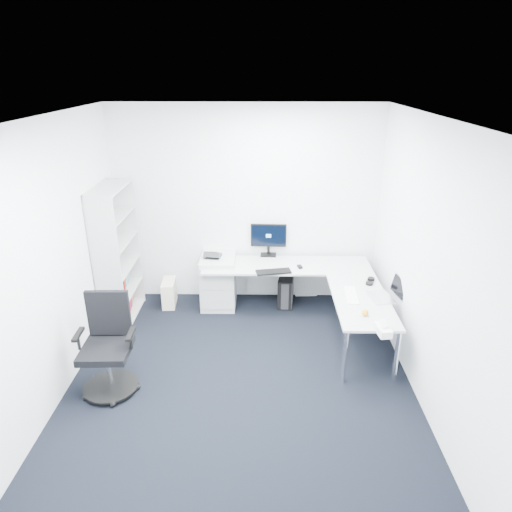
{
  "coord_description": "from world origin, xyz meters",
  "views": [
    {
      "loc": [
        0.22,
        -3.89,
        3.1
      ],
      "look_at": [
        0.15,
        1.05,
        1.05
      ],
      "focal_mm": 32.0,
      "sensor_mm": 36.0,
      "label": 1
    }
  ],
  "objects_px": {
    "task_chair": "(106,348)",
    "laptop": "(382,288)",
    "bookshelf": "(117,255)",
    "l_desk": "(287,297)",
    "monitor": "(268,240)"
  },
  "relations": [
    {
      "from": "l_desk",
      "to": "monitor",
      "type": "height_order",
      "value": "monitor"
    },
    {
      "from": "task_chair",
      "to": "laptop",
      "type": "distance_m",
      "value": 3.05
    },
    {
      "from": "bookshelf",
      "to": "task_chair",
      "type": "height_order",
      "value": "bookshelf"
    },
    {
      "from": "l_desk",
      "to": "task_chair",
      "type": "distance_m",
      "value": 2.4
    },
    {
      "from": "task_chair",
      "to": "monitor",
      "type": "xyz_separation_m",
      "value": [
        1.64,
        2.1,
        0.37
      ]
    },
    {
      "from": "l_desk",
      "to": "laptop",
      "type": "height_order",
      "value": "laptop"
    },
    {
      "from": "monitor",
      "to": "laptop",
      "type": "relative_size",
      "value": 1.41
    },
    {
      "from": "bookshelf",
      "to": "task_chair",
      "type": "distance_m",
      "value": 1.59
    },
    {
      "from": "l_desk",
      "to": "laptop",
      "type": "bearing_deg",
      "value": -31.29
    },
    {
      "from": "l_desk",
      "to": "monitor",
      "type": "xyz_separation_m",
      "value": [
        -0.24,
        0.63,
        0.56
      ]
    },
    {
      "from": "l_desk",
      "to": "bookshelf",
      "type": "xyz_separation_m",
      "value": [
        -2.17,
        0.05,
        0.56
      ]
    },
    {
      "from": "laptop",
      "to": "bookshelf",
      "type": "bearing_deg",
      "value": 158.08
    },
    {
      "from": "task_chair",
      "to": "laptop",
      "type": "bearing_deg",
      "value": 14.36
    },
    {
      "from": "monitor",
      "to": "laptop",
      "type": "bearing_deg",
      "value": -42.39
    },
    {
      "from": "task_chair",
      "to": "monitor",
      "type": "distance_m",
      "value": 2.7
    }
  ]
}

